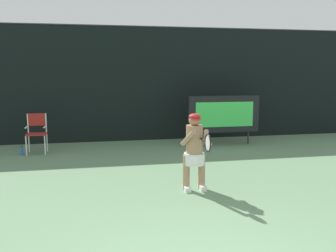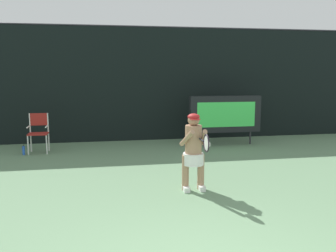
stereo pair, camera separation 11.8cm
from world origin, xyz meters
name	(u,v)px [view 1 (the left image)]	position (x,y,z in m)	size (l,w,h in m)	color
backdrop_screen	(132,85)	(0.00, 8.50, 1.81)	(18.00, 0.12, 3.66)	black
scoreboard	(224,114)	(2.65, 7.20, 0.95)	(2.20, 0.21, 1.50)	black
umpire_chair	(37,131)	(-2.75, 7.15, 0.62)	(0.52, 0.44, 1.08)	white
water_bottle	(22,151)	(-3.12, 6.91, 0.12)	(0.07, 0.07, 0.27)	blue
tennis_player	(194,149)	(0.67, 3.29, 0.79)	(0.53, 0.60, 1.45)	white
tennis_racket	(207,143)	(0.73, 2.70, 1.02)	(0.03, 0.60, 0.31)	black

